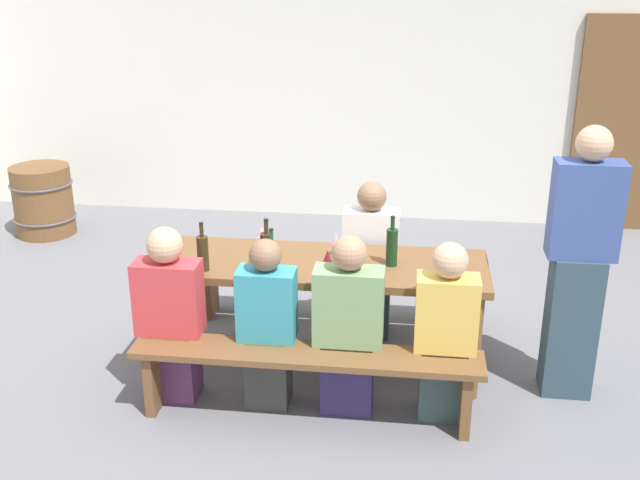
# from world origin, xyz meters

# --- Properties ---
(ground_plane) EXTENTS (24.00, 24.00, 0.00)m
(ground_plane) POSITION_xyz_m (0.00, 0.00, 0.00)
(ground_plane) COLOR slate
(back_wall) EXTENTS (14.00, 0.20, 3.20)m
(back_wall) POSITION_xyz_m (0.00, 3.24, 1.60)
(back_wall) COLOR silver
(back_wall) RESTS_ON ground
(wooden_door) EXTENTS (0.90, 0.06, 2.10)m
(wooden_door) POSITION_xyz_m (2.57, 3.10, 1.05)
(wooden_door) COLOR brown
(wooden_door) RESTS_ON ground
(tasting_table) EXTENTS (2.16, 0.71, 0.75)m
(tasting_table) POSITION_xyz_m (0.00, 0.00, 0.67)
(tasting_table) COLOR brown
(tasting_table) RESTS_ON ground
(bench_near) EXTENTS (2.06, 0.30, 0.45)m
(bench_near) POSITION_xyz_m (0.00, -0.65, 0.36)
(bench_near) COLOR brown
(bench_near) RESTS_ON ground
(bench_far) EXTENTS (2.06, 0.30, 0.45)m
(bench_far) POSITION_xyz_m (0.00, 0.65, 0.36)
(bench_far) COLOR brown
(bench_far) RESTS_ON ground
(wine_bottle_0) EXTENTS (0.07, 0.07, 0.33)m
(wine_bottle_0) POSITION_xyz_m (0.46, 0.00, 0.88)
(wine_bottle_0) COLOR #143319
(wine_bottle_0) RESTS_ON tasting_table
(wine_bottle_1) EXTENTS (0.07, 0.07, 0.31)m
(wine_bottle_1) POSITION_xyz_m (-0.26, -0.27, 0.86)
(wine_bottle_1) COLOR #234C2D
(wine_bottle_1) RESTS_ON tasting_table
(wine_bottle_2) EXTENTS (0.08, 0.08, 0.34)m
(wine_bottle_2) POSITION_xyz_m (-0.31, -0.17, 0.88)
(wine_bottle_2) COLOR #332814
(wine_bottle_2) RESTS_ON tasting_table
(wine_bottle_3) EXTENTS (0.07, 0.07, 0.32)m
(wine_bottle_3) POSITION_xyz_m (-0.71, -0.23, 0.87)
(wine_bottle_3) COLOR #332814
(wine_bottle_3) RESTS_ON tasting_table
(wine_glass_0) EXTENTS (0.08, 0.08, 0.16)m
(wine_glass_0) POSITION_xyz_m (0.07, -0.20, 0.86)
(wine_glass_0) COLOR silver
(wine_glass_0) RESTS_ON tasting_table
(wine_glass_1) EXTENTS (0.07, 0.07, 0.16)m
(wine_glass_1) POSITION_xyz_m (0.09, 0.12, 0.86)
(wine_glass_1) COLOR silver
(wine_glass_1) RESTS_ON tasting_table
(wine_glass_2) EXTENTS (0.06, 0.06, 0.14)m
(wine_glass_2) POSITION_xyz_m (-0.43, 0.23, 0.85)
(wine_glass_2) COLOR silver
(wine_glass_2) RESTS_ON tasting_table
(seated_guest_near_0) EXTENTS (0.40, 0.24, 1.13)m
(seated_guest_near_0) POSITION_xyz_m (-0.86, -0.50, 0.54)
(seated_guest_near_0) COLOR #592F57
(seated_guest_near_0) RESTS_ON ground
(seated_guest_near_1) EXTENTS (0.35, 0.24, 1.08)m
(seated_guest_near_1) POSITION_xyz_m (-0.25, -0.50, 0.51)
(seated_guest_near_1) COLOR #3B3B38
(seated_guest_near_1) RESTS_ON ground
(seated_guest_near_2) EXTENTS (0.41, 0.24, 1.12)m
(seated_guest_near_2) POSITION_xyz_m (0.23, -0.50, 0.53)
(seated_guest_near_2) COLOR navy
(seated_guest_near_2) RESTS_ON ground
(seated_guest_near_3) EXTENTS (0.36, 0.24, 1.11)m
(seated_guest_near_3) POSITION_xyz_m (0.80, -0.50, 0.53)
(seated_guest_near_3) COLOR #364D4D
(seated_guest_near_3) RESTS_ON ground
(seated_guest_far_0) EXTENTS (0.39, 0.24, 1.15)m
(seated_guest_far_0) POSITION_xyz_m (0.30, 0.50, 0.55)
(seated_guest_far_0) COLOR #344947
(seated_guest_far_0) RESTS_ON ground
(standing_host) EXTENTS (0.40, 0.24, 1.72)m
(standing_host) POSITION_xyz_m (1.59, -0.13, 0.84)
(standing_host) COLOR #2F4451
(standing_host) RESTS_ON ground
(wine_barrel) EXTENTS (0.60, 0.60, 0.69)m
(wine_barrel) POSITION_xyz_m (-3.03, 2.21, 0.34)
(wine_barrel) COLOR brown
(wine_barrel) RESTS_ON ground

